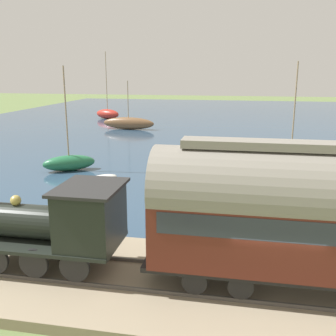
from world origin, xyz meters
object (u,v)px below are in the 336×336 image
Objects in this scene: steam_locomotive at (59,221)px; sailboat_red at (108,114)px; rowboat_mid_harbor at (326,206)px; sailboat_green at (69,162)px; rowboat_off_pier at (102,178)px; sailboat_brown at (129,123)px; sailboat_teal at (290,164)px; passenger_coach at (330,214)px.

sailboat_red is at bearing 17.32° from steam_locomotive.
sailboat_red is 4.32× the size of rowboat_mid_harbor.
sailboat_green is 4.00m from rowboat_off_pier.
rowboat_mid_harbor is (-25.28, -17.85, -0.51)m from sailboat_brown.
rowboat_mid_harbor is (-2.93, -13.07, 0.01)m from rowboat_off_pier.
sailboat_teal is (16.35, -9.25, -1.51)m from steam_locomotive.
steam_locomotive is 0.52× the size of passenger_coach.
sailboat_brown is at bearing -27.18° from sailboat_green.
steam_locomotive is 34.91m from sailboat_brown.
sailboat_red is 42.33m from rowboat_mid_harbor.
rowboat_off_pier is at bearing 134.94° from rowboat_mid_harbor.
rowboat_mid_harbor is (8.76, -10.23, -1.85)m from steam_locomotive.
sailboat_red is at bearing 26.77° from passenger_coach.
sailboat_green reaches higher than passenger_coach.
sailboat_green reaches higher than rowboat_off_pier.
sailboat_teal is at bearing -2.88° from passenger_coach.
sailboat_red is 4.59× the size of rowboat_off_pier.
sailboat_brown reaches higher than passenger_coach.
rowboat_off_pier is (-4.66, 12.09, -0.35)m from sailboat_teal.
sailboat_red is 35.67m from sailboat_teal.
sailboat_green reaches higher than rowboat_mid_harbor.
sailboat_brown is 24.44m from sailboat_teal.
passenger_coach is at bearing -165.30° from sailboat_green.
passenger_coach is 16.54m from sailboat_teal.
steam_locomotive is 2.57× the size of rowboat_mid_harbor.
sailboat_teal is at bearing -29.49° from steam_locomotive.
passenger_coach is 1.14× the size of sailboat_red.
sailboat_brown is (34.04, 16.04, -2.19)m from passenger_coach.
sailboat_teal is 3.43× the size of rowboat_mid_harbor.
sailboat_teal is (16.35, -0.82, -2.36)m from passenger_coach.
sailboat_green is at bearing -144.36° from sailboat_red.
sailboat_green is 17.15m from rowboat_mid_harbor.
sailboat_green is 1.13× the size of sailboat_brown.
steam_locomotive is at bearing -171.88° from rowboat_mid_harbor.
rowboat_mid_harbor is (-34.96, -23.86, -0.51)m from sailboat_red.
passenger_coach is 16.46m from rowboat_off_pier.
sailboat_brown is at bearing 92.78° from rowboat_mid_harbor.
sailboat_red reaches higher than passenger_coach.
sailboat_brown is at bearing -126.68° from sailboat_red.
sailboat_green is at bearing 23.64° from steam_locomotive.
steam_locomotive is at bearing 172.18° from sailboat_green.
sailboat_teal is at bearing -112.61° from sailboat_green.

